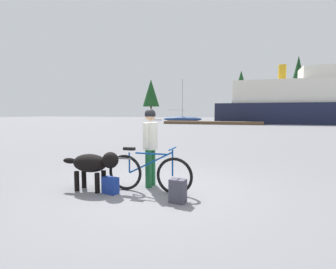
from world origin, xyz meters
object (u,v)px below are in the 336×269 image
at_px(person_cyclist, 150,140).
at_px(ferry_boat, 304,103).
at_px(dog, 93,164).
at_px(sailboat_moored, 182,119).
at_px(bicycle, 148,173).
at_px(backpack, 178,191).
at_px(handbag_pannier, 110,185).

distance_m(person_cyclist, ferry_boat, 37.95).
bearing_deg(dog, sailboat_moored, 102.21).
height_order(bicycle, backpack, bicycle).
bearing_deg(person_cyclist, sailboat_moored, 103.78).
bearing_deg(person_cyclist, dog, -146.35).
distance_m(person_cyclist, backpack, 1.44).
height_order(handbag_pannier, sailboat_moored, sailboat_moored).
distance_m(person_cyclist, handbag_pannier, 1.26).
relative_size(person_cyclist, ferry_boat, 0.07).
bearing_deg(handbag_pannier, sailboat_moored, 102.77).
distance_m(handbag_pannier, sailboat_moored, 41.19).
bearing_deg(backpack, ferry_boat, 77.70).
relative_size(handbag_pannier, sailboat_moored, 0.04).
relative_size(dog, sailboat_moored, 0.18).
relative_size(person_cyclist, handbag_pannier, 5.17).
distance_m(handbag_pannier, ferry_boat, 38.85).
height_order(bicycle, handbag_pannier, bicycle).
bearing_deg(dog, person_cyclist, 33.65).
xyz_separation_m(backpack, handbag_pannier, (-1.42, 0.09, -0.05)).
relative_size(backpack, sailboat_moored, 0.06).
height_order(bicycle, ferry_boat, ferry_boat).
xyz_separation_m(dog, sailboat_moored, (-8.68, 40.10, -0.06)).
bearing_deg(ferry_boat, person_cyclist, -103.83).
height_order(person_cyclist, ferry_boat, ferry_boat).
height_order(dog, ferry_boat, ferry_boat).
bearing_deg(ferry_boat, bicycle, -103.50).
bearing_deg(backpack, sailboat_moored, 104.65).
distance_m(bicycle, ferry_boat, 38.37).
distance_m(dog, sailboat_moored, 41.03).
height_order(backpack, handbag_pannier, backpack).
distance_m(bicycle, backpack, 0.86).
relative_size(person_cyclist, sailboat_moored, 0.23).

